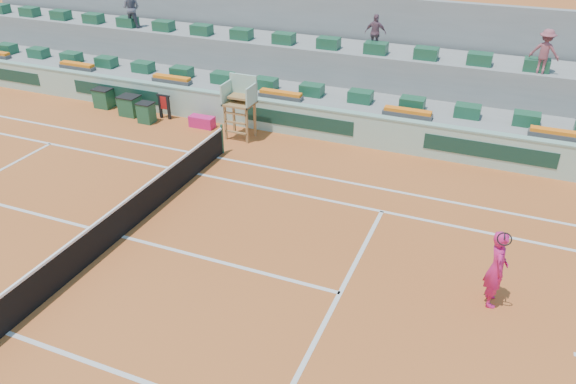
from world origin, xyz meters
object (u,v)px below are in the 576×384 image
player_bag (202,122)px  drink_cooler_a (146,113)px  tennis_player (497,268)px  umpire_chair (240,99)px

player_bag → drink_cooler_a: 2.39m
player_bag → drink_cooler_a: (-2.34, -0.43, 0.20)m
player_bag → tennis_player: 13.47m
drink_cooler_a → tennis_player: size_ratio=0.37×
drink_cooler_a → player_bag: bearing=10.4°
player_bag → drink_cooler_a: bearing=-169.6°
drink_cooler_a → tennis_player: (14.02, -6.25, 0.57)m
drink_cooler_a → umpire_chair: bearing=2.5°
umpire_chair → tennis_player: 11.71m
umpire_chair → drink_cooler_a: 4.39m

